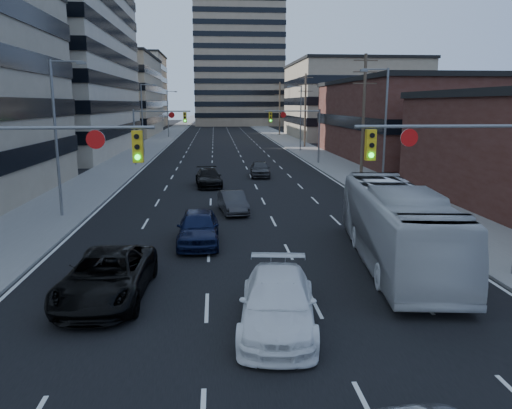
{
  "coord_description": "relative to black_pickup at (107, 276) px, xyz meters",
  "views": [
    {
      "loc": [
        -1.45,
        -9.49,
        6.6
      ],
      "look_at": [
        0.33,
        12.14,
        2.2
      ],
      "focal_mm": 35.0,
      "sensor_mm": 36.0,
      "label": 1
    }
  ],
  "objects": [
    {
      "name": "sedan_grey_center",
      "position": [
        4.79,
        13.43,
        -0.15
      ],
      "size": [
        1.92,
        4.15,
        1.32
      ],
      "primitive_type": "imported",
      "rotation": [
        0.0,
        0.0,
        0.13
      ],
      "color": "#2C2B2D",
      "rests_on": "ground"
    },
    {
      "name": "sidewalk_right",
      "position": [
        16.7,
        122.91,
        -0.74
      ],
      "size": [
        5.0,
        300.0,
        0.15
      ],
      "primitive_type": "cube",
      "color": "slate",
      "rests_on": "ground"
    },
    {
      "name": "streetlight_left_mid",
      "position": [
        -5.14,
        47.91,
        4.24
      ],
      "size": [
        2.03,
        0.22,
        9.0
      ],
      "color": "slate",
      "rests_on": "ground"
    },
    {
      "name": "sidewalk_left",
      "position": [
        -6.3,
        122.91,
        -0.74
      ],
      "size": [
        5.0,
        300.0,
        0.15
      ],
      "primitive_type": "cube",
      "color": "slate",
      "rests_on": "ground"
    },
    {
      "name": "office_right_far",
      "position": [
        30.2,
        80.91,
        6.19
      ],
      "size": [
        22.0,
        28.0,
        14.0
      ],
      "primitive_type": "cube",
      "color": "gray",
      "rests_on": "ground"
    },
    {
      "name": "streetlight_right_near",
      "position": [
        15.54,
        17.91,
        4.24
      ],
      "size": [
        2.03,
        0.22,
        9.0
      ],
      "color": "slate",
      "rests_on": "ground"
    },
    {
      "name": "black_pickup",
      "position": [
        0.0,
        0.0,
        0.0
      ],
      "size": [
        2.92,
        5.95,
        1.63
      ],
      "primitive_type": "imported",
      "rotation": [
        0.0,
        0.0,
        -0.04
      ],
      "color": "black",
      "rests_on": "ground"
    },
    {
      "name": "utility_pole_distant",
      "position": [
        17.4,
        88.91,
        4.96
      ],
      "size": [
        2.2,
        0.28,
        11.0
      ],
      "color": "#4C3D2D",
      "rests_on": "ground"
    },
    {
      "name": "signal_far_left",
      "position": [
        -2.48,
        37.9,
        3.49
      ],
      "size": [
        6.09,
        0.33,
        6.0
      ],
      "color": "slate",
      "rests_on": "ground"
    },
    {
      "name": "apartment_tower",
      "position": [
        11.2,
        142.91,
        28.19
      ],
      "size": [
        26.0,
        26.0,
        58.0
      ],
      "primitive_type": "cube",
      "color": "gray",
      "rests_on": "ground"
    },
    {
      "name": "bg_block_right",
      "position": [
        37.2,
        122.91,
        5.19
      ],
      "size": [
        22.0,
        22.0,
        12.0
      ],
      "primitive_type": "cube",
      "color": "gray",
      "rests_on": "ground"
    },
    {
      "name": "utility_pole_midblock",
      "position": [
        17.4,
        58.91,
        4.96
      ],
      "size": [
        2.2,
        0.28,
        11.0
      ],
      "color": "#4C3D2D",
      "rests_on": "ground"
    },
    {
      "name": "sedan_blue",
      "position": [
        2.9,
        6.59,
        0.01
      ],
      "size": [
        1.93,
        4.81,
        1.64
      ],
      "primitive_type": "imported",
      "rotation": [
        0.0,
        0.0,
        0.0
      ],
      "color": "#0C1433",
      "rests_on": "ground"
    },
    {
      "name": "utility_pole_block",
      "position": [
        17.4,
        28.91,
        4.96
      ],
      "size": [
        2.2,
        0.28,
        11.0
      ],
      "color": "#4C3D2D",
      "rests_on": "ground"
    },
    {
      "name": "sedan_grey_right",
      "position": [
        7.84,
        28.65,
        -0.08
      ],
      "size": [
        1.91,
        4.36,
        1.46
      ],
      "primitive_type": "imported",
      "rotation": [
        0.0,
        0.0,
        -0.04
      ],
      "color": "#373739",
      "rests_on": "ground"
    },
    {
      "name": "office_left_mid",
      "position": [
        -21.8,
        52.91,
        13.19
      ],
      "size": [
        26.0,
        34.0,
        28.0
      ],
      "primitive_type": "cube",
      "color": "#ADA089",
      "rests_on": "ground"
    },
    {
      "name": "bg_block_left",
      "position": [
        -22.8,
        132.91,
        9.19
      ],
      "size": [
        24.0,
        24.0,
        20.0
      ],
      "primitive_type": "cube",
      "color": "#ADA089",
      "rests_on": "ground"
    },
    {
      "name": "streetlight_right_far",
      "position": [
        15.54,
        52.91,
        4.24
      ],
      "size": [
        2.03,
        0.22,
        9.0
      ],
      "color": "slate",
      "rests_on": "ground"
    },
    {
      "name": "signal_far_right",
      "position": [
        12.88,
        37.9,
        3.49
      ],
      "size": [
        6.09,
        0.33,
        6.0
      ],
      "color": "slate",
      "rests_on": "ground"
    },
    {
      "name": "signal_near_left",
      "position": [
        -2.25,
        0.9,
        3.51
      ],
      "size": [
        6.59,
        0.33,
        6.0
      ],
      "color": "slate",
      "rests_on": "ground"
    },
    {
      "name": "transit_bus",
      "position": [
        11.2,
        2.95,
        0.83
      ],
      "size": [
        4.14,
        12.04,
        3.29
      ],
      "primitive_type": "imported",
      "rotation": [
        0.0,
        0.0,
        -0.12
      ],
      "color": "beige",
      "rests_on": "ground"
    },
    {
      "name": "streetlight_left_far",
      "position": [
        -5.14,
        82.91,
        4.24
      ],
      "size": [
        2.03,
        0.22,
        9.0
      ],
      "color": "slate",
      "rests_on": "ground"
    },
    {
      "name": "white_van",
      "position": [
        5.54,
        -2.72,
        -0.02
      ],
      "size": [
        2.88,
        5.68,
        1.58
      ],
      "primitive_type": "imported",
      "rotation": [
        0.0,
        0.0,
        -0.13
      ],
      "color": "white",
      "rests_on": "ground"
    },
    {
      "name": "office_left_far",
      "position": [
        -18.8,
        92.91,
        7.19
      ],
      "size": [
        20.0,
        30.0,
        16.0
      ],
      "primitive_type": "cube",
      "color": "gray",
      "rests_on": "ground"
    },
    {
      "name": "sedan_black_far",
      "position": [
        3.2,
        23.56,
        -0.1
      ],
      "size": [
        2.39,
        5.04,
        1.42
      ],
      "primitive_type": "imported",
      "rotation": [
        0.0,
        0.0,
        0.08
      ],
      "color": "black",
      "rests_on": "ground"
    },
    {
      "name": "streetlight_left_near",
      "position": [
        -5.14,
        12.91,
        4.24
      ],
      "size": [
        2.03,
        0.22,
        9.0
      ],
      "color": "slate",
      "rests_on": "ground"
    },
    {
      "name": "road_surface",
      "position": [
        5.2,
        122.91,
        -0.8
      ],
      "size": [
        18.0,
        300.0,
        0.02
      ],
      "primitive_type": "cube",
      "color": "black",
      "rests_on": "ground"
    },
    {
      "name": "storefront_right_mid",
      "position": [
        29.2,
        42.91,
        3.69
      ],
      "size": [
        20.0,
        30.0,
        9.0
      ],
      "primitive_type": "cube",
      "color": "#472119",
      "rests_on": "ground"
    },
    {
      "name": "signal_near_right",
      "position": [
        12.65,
        0.9,
        3.51
      ],
      "size": [
        6.59,
        0.33,
        6.0
      ],
      "color": "slate",
      "rests_on": "ground"
    }
  ]
}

